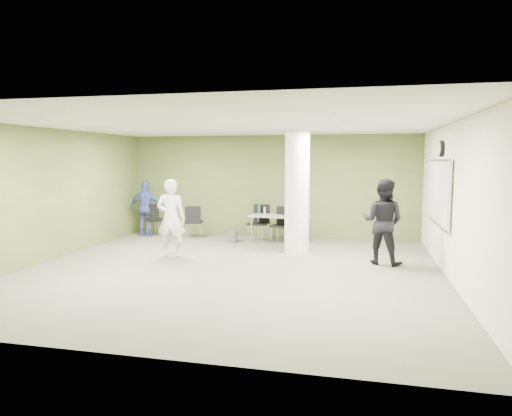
% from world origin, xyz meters
% --- Properties ---
extents(floor, '(8.00, 8.00, 0.00)m').
position_xyz_m(floor, '(0.00, 0.00, 0.00)').
color(floor, '#504E3F').
rests_on(floor, ground).
extents(ceiling, '(8.00, 8.00, 0.00)m').
position_xyz_m(ceiling, '(0.00, 0.00, 2.80)').
color(ceiling, white).
rests_on(ceiling, wall_back).
extents(wall_back, '(8.00, 2.80, 0.02)m').
position_xyz_m(wall_back, '(0.00, 4.00, 1.40)').
color(wall_back, '#4B5D2B').
rests_on(wall_back, floor).
extents(wall_left, '(0.02, 8.00, 2.80)m').
position_xyz_m(wall_left, '(-4.00, 0.00, 1.40)').
color(wall_left, '#4B5D2B').
rests_on(wall_left, floor).
extents(wall_right_cream, '(0.02, 8.00, 2.80)m').
position_xyz_m(wall_right_cream, '(4.00, 0.00, 1.40)').
color(wall_right_cream, beige).
rests_on(wall_right_cream, floor).
extents(column, '(0.56, 0.56, 2.80)m').
position_xyz_m(column, '(1.00, 2.00, 1.40)').
color(column, silver).
rests_on(column, floor).
extents(whiteboard, '(0.05, 2.30, 1.30)m').
position_xyz_m(whiteboard, '(3.92, 1.20, 1.50)').
color(whiteboard, silver).
rests_on(whiteboard, wall_right_cream).
extents(wall_clock, '(0.06, 0.32, 0.32)m').
position_xyz_m(wall_clock, '(3.92, 1.20, 2.35)').
color(wall_clock, black).
rests_on(wall_clock, wall_right_cream).
extents(folding_table, '(1.58, 0.83, 0.97)m').
position_xyz_m(folding_table, '(0.40, 3.06, 0.67)').
color(folding_table, '#9A9A95').
rests_on(folding_table, floor).
extents(wastebasket, '(0.27, 0.27, 0.31)m').
position_xyz_m(wastebasket, '(-0.79, 2.88, 0.15)').
color(wastebasket, '#4C4C4C').
rests_on(wastebasket, floor).
extents(chair_back_left, '(0.55, 0.55, 0.93)m').
position_xyz_m(chair_back_left, '(-3.15, 3.30, 0.54)').
color(chair_back_left, black).
rests_on(chair_back_left, floor).
extents(chair_back_right, '(0.52, 0.52, 0.89)m').
position_xyz_m(chair_back_right, '(-1.99, 3.23, 0.52)').
color(chair_back_right, black).
rests_on(chair_back_right, floor).
extents(chair_table_left, '(0.56, 0.56, 0.96)m').
position_xyz_m(chair_table_left, '(-0.16, 3.28, 0.56)').
color(chair_table_left, black).
rests_on(chair_table_left, floor).
extents(chair_table_right, '(0.57, 0.57, 0.93)m').
position_xyz_m(chair_table_right, '(0.49, 3.06, 0.54)').
color(chair_table_right, black).
rests_on(chair_table_right, floor).
extents(woman_white, '(0.68, 0.49, 1.72)m').
position_xyz_m(woman_white, '(-1.61, 0.85, 0.86)').
color(woman_white, silver).
rests_on(woman_white, floor).
extents(man_black, '(1.02, 0.91, 1.75)m').
position_xyz_m(man_black, '(2.88, 1.21, 0.87)').
color(man_black, black).
rests_on(man_black, floor).
extents(man_blue, '(0.96, 0.49, 1.57)m').
position_xyz_m(man_blue, '(-3.40, 3.26, 0.78)').
color(man_blue, '#3C4795').
rests_on(man_blue, floor).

